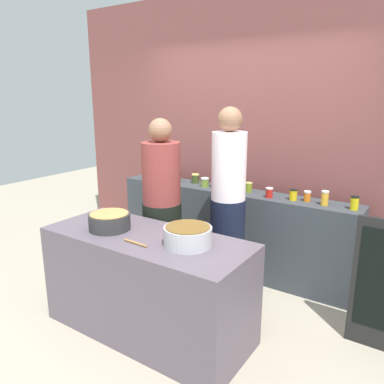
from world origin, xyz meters
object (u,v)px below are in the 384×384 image
preserve_jar_3 (195,178)px  preserve_jar_9 (293,195)px  preserve_jar_2 (178,177)px  preserve_jar_8 (269,193)px  preserve_jar_6 (221,184)px  cook_with_tongs (162,218)px  preserve_jar_1 (172,175)px  cooking_pot_left (110,221)px  preserve_jar_4 (205,182)px  preserve_jar_0 (158,175)px  preserve_jar_12 (355,203)px  wooden_spoon (136,243)px  preserve_jar_7 (249,187)px  preserve_jar_10 (307,196)px  cooking_pot_center (188,236)px  preserve_jar_11 (325,198)px  cook_in_cap (228,215)px  preserve_jar_5 (215,181)px

preserve_jar_3 → preserve_jar_9: preserve_jar_9 is taller
preserve_jar_2 → preserve_jar_8: size_ratio=1.14×
preserve_jar_2 → preserve_jar_8: bearing=-1.9°
preserve_jar_6 → cook_with_tongs: bearing=-102.6°
preserve_jar_1 → preserve_jar_9: 1.50m
cooking_pot_left → preserve_jar_1: bearing=107.3°
preserve_jar_2 → cook_with_tongs: bearing=-63.4°
preserve_jar_3 → preserve_jar_8: size_ratio=1.06×
preserve_jar_4 → preserve_jar_0: bearing=-177.9°
preserve_jar_1 → preserve_jar_3: bearing=6.8°
preserve_jar_3 → preserve_jar_6: size_ratio=0.81×
preserve_jar_4 → preserve_jar_12: (1.56, -0.00, 0.01)m
preserve_jar_12 → wooden_spoon: 1.96m
preserve_jar_7 → preserve_jar_10: (0.62, -0.00, -0.00)m
preserve_jar_7 → preserve_jar_12: preserve_jar_12 is taller
preserve_jar_9 → wooden_spoon: preserve_jar_9 is taller
preserve_jar_8 → cooking_pot_left: 1.60m
preserve_jar_1 → preserve_jar_12: 2.05m
preserve_jar_1 → cooking_pot_center: 1.84m
preserve_jar_4 → preserve_jar_2: bearing=179.3°
preserve_jar_11 → preserve_jar_8: bearing=-176.7°
preserve_jar_8 → wooden_spoon: 1.57m
preserve_jar_10 → preserve_jar_11: (0.17, -0.04, 0.02)m
preserve_jar_12 → cooking_pot_center: preserve_jar_12 is taller
cooking_pot_left → preserve_jar_6: bearing=80.2°
preserve_jar_1 → cook_with_tongs: cook_with_tongs is taller
preserve_jar_4 → preserve_jar_11: bearing=-0.2°
preserve_jar_3 → preserve_jar_12: size_ratio=0.84×
preserve_jar_7 → preserve_jar_10: preserve_jar_7 is taller
preserve_jar_2 → preserve_jar_0: bearing=-174.0°
preserve_jar_9 → cook_with_tongs: 1.29m
cooking_pot_center → cook_in_cap: (-0.10, 0.80, -0.07)m
preserve_jar_2 → cook_in_cap: size_ratio=0.06×
preserve_jar_0 → preserve_jar_10: (1.78, 0.06, -0.01)m
preserve_jar_2 → cooking_pot_center: preserve_jar_2 is taller
cooking_pot_left → cook_with_tongs: (0.06, 0.61, -0.13)m
preserve_jar_2 → cook_in_cap: cook_in_cap is taller
preserve_jar_9 → wooden_spoon: size_ratio=0.49×
preserve_jar_12 → cook_with_tongs: (-1.53, -0.81, -0.20)m
preserve_jar_11 → cook_with_tongs: bearing=-147.5°
cook_with_tongs → cook_in_cap: size_ratio=0.94×
preserve_jar_4 → preserve_jar_6: 0.21m
cooking_pot_center → preserve_jar_8: bearing=86.5°
preserve_jar_4 → cook_in_cap: (0.59, -0.55, -0.13)m
preserve_jar_5 → wooden_spoon: size_ratio=0.58×
preserve_jar_1 → preserve_jar_4: preserve_jar_1 is taller
preserve_jar_4 → preserve_jar_10: (1.13, 0.04, 0.00)m
preserve_jar_1 → cooking_pot_left: (0.46, -1.47, -0.07)m
cooking_pot_left → preserve_jar_12: bearing=41.7°
preserve_jar_5 → cook_in_cap: (0.48, -0.58, -0.14)m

